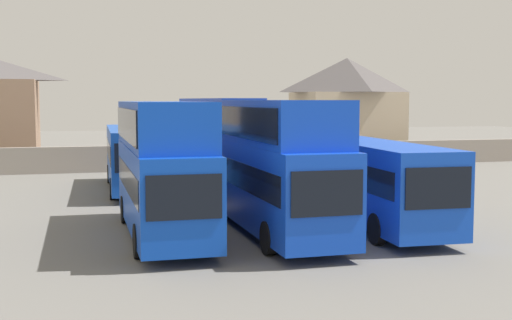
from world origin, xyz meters
TOP-DOWN VIEW (x-y plane):
  - ground at (0.00, 18.00)m, footprint 140.00×140.00m
  - depot_boundary_wall at (0.00, 23.37)m, footprint 56.00×0.50m
  - bus_1 at (-4.24, 0.32)m, footprint 2.65×10.26m
  - bus_2 at (-0.21, -0.09)m, footprint 2.72×10.88m
  - bus_3 at (3.98, 0.15)m, footprint 2.99×10.71m
  - bus_4 at (-4.25, 13.45)m, footprint 2.86×11.35m
  - bus_5 at (0.60, 13.19)m, footprint 3.12×10.23m
  - bus_6 at (3.28, 13.24)m, footprint 3.35×11.42m
  - house_terrace_centre at (15.12, 29.45)m, footprint 8.54×7.22m

SIDE VIEW (x-z plane):
  - ground at x=0.00m, z-range 0.00..0.00m
  - depot_boundary_wall at x=0.00m, z-range 0.00..1.80m
  - bus_3 at x=3.98m, z-range 0.24..3.56m
  - bus_4 at x=-4.25m, z-range 0.24..3.67m
  - bus_6 at x=3.28m, z-range 0.25..3.81m
  - bus_1 at x=-4.24m, z-range 0.31..5.21m
  - bus_2 at x=-0.21m, z-range 0.31..5.27m
  - bus_5 at x=0.60m, z-range 0.31..5.37m
  - house_terrace_centre at x=15.12m, z-range 0.09..8.60m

